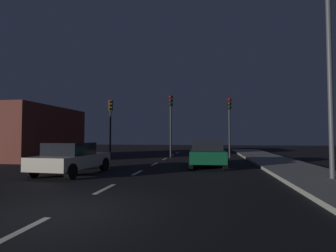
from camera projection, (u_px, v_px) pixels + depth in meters
The scene contains 16 objects.
ground_plane at pixel (141, 171), 12.71m from camera, with size 80.00×80.00×0.00m, color black.
sidewalk_curb_right at pixel (304, 173), 11.53m from camera, with size 3.00×40.00×0.15m, color gray.
lane_stripe_nearest at pixel (20, 231), 4.61m from camera, with size 0.16×1.60×0.01m, color silver.
lane_stripe_second at pixel (105, 189), 8.36m from camera, with size 0.16×1.60×0.01m, color silver.
lane_stripe_third at pixel (137, 173), 12.11m from camera, with size 0.16×1.60×0.01m, color silver.
lane_stripe_fourth at pixel (154, 164), 15.86m from camera, with size 0.16×1.60×0.01m, color silver.
lane_stripe_fifth at pixel (165, 159), 19.61m from camera, with size 0.16×1.60×0.01m, color silver.
lane_stripe_sixth at pixel (172, 155), 23.36m from camera, with size 0.16×1.60×0.01m, color silver.
lane_stripe_seventh at pixel (177, 153), 27.11m from camera, with size 0.16×1.60×0.01m, color silver.
traffic_signal_left at pixel (110, 117), 22.08m from camera, with size 0.32×0.38×4.79m.
traffic_signal_center at pixel (171, 114), 21.27m from camera, with size 0.32×0.38×5.08m.
traffic_signal_right at pixel (229, 116), 20.53m from camera, with size 0.32×0.38×4.76m.
car_stopped_ahead at pixel (207, 153), 14.53m from camera, with size 2.07×4.29×1.50m.
car_adjacent_lane at pixel (72, 158), 11.66m from camera, with size 2.17×4.06×1.42m.
street_lamp_right at pixel (322, 63), 9.75m from camera, with size 1.85×0.36×7.46m.
storefront_left at pixel (34, 133), 20.17m from camera, with size 4.33×8.09×3.96m, color maroon.
Camera 1 is at (3.34, -5.41, 1.69)m, focal length 27.76 mm.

